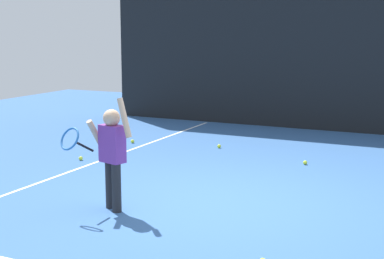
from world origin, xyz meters
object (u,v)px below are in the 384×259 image
at_px(tennis_ball_5, 81,158).
at_px(tennis_ball_3, 219,146).
at_px(tennis_ball_4, 133,141).
at_px(tennis_ball_1, 305,163).
at_px(tennis_player, 111,150).

bearing_deg(tennis_ball_5, tennis_ball_3, 48.57).
distance_m(tennis_ball_3, tennis_ball_4, 1.66).
relative_size(tennis_ball_1, tennis_ball_4, 1.00).
bearing_deg(tennis_player, tennis_ball_3, 108.55).
height_order(tennis_ball_3, tennis_ball_4, same).
relative_size(tennis_player, tennis_ball_1, 20.46).
bearing_deg(tennis_ball_1, tennis_player, -114.43).
relative_size(tennis_ball_3, tennis_ball_4, 1.00).
bearing_deg(tennis_ball_3, tennis_ball_5, -131.43).
distance_m(tennis_player, tennis_ball_4, 4.10).
bearing_deg(tennis_player, tennis_ball_4, 132.69).
height_order(tennis_ball_1, tennis_ball_4, same).
bearing_deg(tennis_ball_1, tennis_ball_4, 174.53).
distance_m(tennis_ball_1, tennis_ball_3, 1.82).
xyz_separation_m(tennis_ball_3, tennis_ball_4, (-1.64, -0.28, 0.00)).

